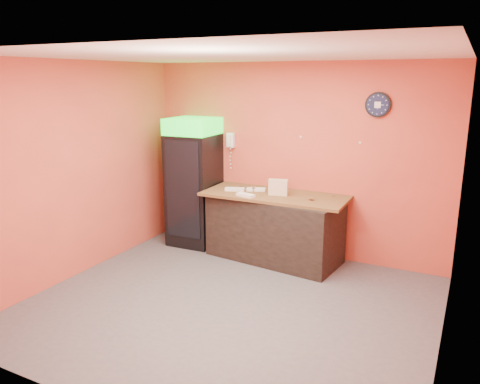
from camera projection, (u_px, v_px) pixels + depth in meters
The scene contains 15 objects.
floor at pixel (229, 306), 5.43m from camera, with size 4.50×4.50×0.00m, color #47474C.
back_wall at pixel (294, 160), 6.83m from camera, with size 4.50×0.02×2.80m, color #D6563C.
left_wall at pixel (77, 170), 6.09m from camera, with size 0.02×4.00×2.80m, color #D6563C.
right_wall at pixel (454, 215), 4.11m from camera, with size 0.02×4.00×2.80m, color #D6563C.
ceiling at pixel (228, 55), 4.76m from camera, with size 4.50×4.00×0.02m, color white.
beverage_cooler at pixel (193, 184), 7.25m from camera, with size 0.72×0.74×1.98m.
prep_counter at pixel (274, 228), 6.74m from camera, with size 1.86×0.83×0.93m, color black.
wall_clock at pixel (378, 105), 6.09m from camera, with size 0.33×0.06×0.33m.
wall_phone at pixel (231, 140), 7.17m from camera, with size 0.12×0.11×0.22m.
butcher_paper at pixel (275, 195), 6.63m from camera, with size 2.05×0.86×0.04m, color brown.
sub_roll_stack at pixel (278, 187), 6.53m from camera, with size 0.28×0.15×0.23m.
wrapped_sandwich_left at pixel (235, 189), 6.82m from camera, with size 0.28×0.11×0.04m, color white.
wrapped_sandwich_mid at pixel (246, 195), 6.48m from camera, with size 0.27×0.11×0.04m, color white.
wrapped_sandwich_right at pixel (256, 189), 6.81m from camera, with size 0.27×0.11×0.04m, color white.
kitchen_tool at pixel (254, 189), 6.79m from camera, with size 0.07×0.07×0.07m, color silver.
Camera 1 is at (2.36, -4.36, 2.58)m, focal length 35.00 mm.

